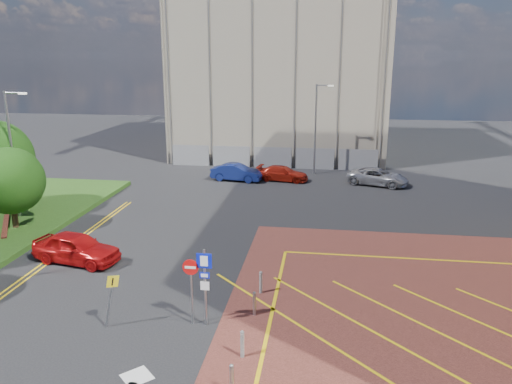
% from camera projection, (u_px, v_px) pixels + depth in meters
% --- Properties ---
extents(ground, '(140.00, 140.00, 0.00)m').
position_uv_depth(ground, '(187.00, 337.00, 18.99)').
color(ground, black).
rests_on(ground, ground).
extents(tree_c, '(4.00, 4.00, 4.90)m').
position_uv_depth(tree_c, '(10.00, 181.00, 29.51)').
color(tree_c, '#3D2B1C').
rests_on(tree_c, grass_bed).
extents(lamp_left_far, '(1.53, 0.16, 8.00)m').
position_uv_depth(lamp_left_far, '(13.00, 150.00, 31.16)').
color(lamp_left_far, '#9EA0A8').
rests_on(lamp_left_far, grass_bed).
extents(lamp_back, '(1.53, 0.16, 8.00)m').
position_uv_depth(lamp_back, '(316.00, 126.00, 44.02)').
color(lamp_back, '#9EA0A8').
rests_on(lamp_back, ground).
extents(sign_cluster, '(1.17, 0.12, 3.20)m').
position_uv_depth(sign_cluster, '(200.00, 279.00, 19.37)').
color(sign_cluster, '#9EA0A8').
rests_on(sign_cluster, ground).
extents(warning_sign, '(0.70, 0.41, 2.25)m').
position_uv_depth(warning_sign, '(111.00, 295.00, 19.28)').
color(warning_sign, '#9EA0A8').
rests_on(warning_sign, ground).
extents(bollard_row, '(0.14, 11.14, 0.90)m').
position_uv_depth(bollard_row, '(239.00, 356.00, 16.96)').
color(bollard_row, '#9EA0A8').
rests_on(bollard_row, forecourt).
extents(construction_building, '(21.20, 19.20, 22.00)m').
position_uv_depth(construction_building, '(283.00, 49.00, 54.28)').
color(construction_building, gray).
rests_on(construction_building, ground).
extents(construction_fence, '(21.60, 0.06, 2.00)m').
position_uv_depth(construction_fence, '(283.00, 158.00, 47.24)').
color(construction_fence, gray).
rests_on(construction_fence, ground).
extents(car_red_left, '(4.89, 2.72, 1.57)m').
position_uv_depth(car_red_left, '(76.00, 248.00, 25.70)').
color(car_red_left, '#B80F11').
rests_on(car_red_left, ground).
extents(car_blue_back, '(4.56, 2.15, 1.44)m').
position_uv_depth(car_blue_back, '(237.00, 172.00, 42.59)').
color(car_blue_back, navy).
rests_on(car_blue_back, ground).
extents(car_red_back, '(4.54, 2.36, 1.26)m').
position_uv_depth(car_red_back, '(283.00, 173.00, 42.59)').
color(car_red_back, '#A2190D').
rests_on(car_red_back, ground).
extents(car_silver_back, '(5.40, 3.70, 1.37)m').
position_uv_depth(car_silver_back, '(378.00, 177.00, 41.17)').
color(car_silver_back, '#A7A7AE').
rests_on(car_silver_back, ground).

